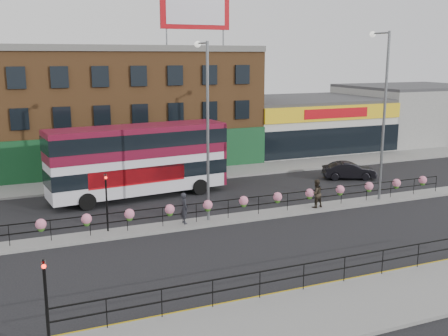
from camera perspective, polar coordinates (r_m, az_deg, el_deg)
name	(u,v)px	position (r m, az deg, el deg)	size (l,w,h in m)	color
ground	(243,218)	(31.54, 2.13, -5.50)	(120.00, 120.00, 0.00)	black
south_pavement	(372,302)	(22.00, 15.86, -13.83)	(60.00, 4.00, 0.15)	gray
north_pavement	(181,176)	(42.32, -4.75, -0.87)	(60.00, 4.00, 0.15)	gray
median	(243,217)	(31.52, 2.13, -5.37)	(60.00, 1.60, 0.15)	gray
yellow_line_inner	(338,281)	(23.68, 12.32, -11.90)	(60.00, 0.10, 0.01)	gold
yellow_line_outer	(341,282)	(23.54, 12.57, -12.06)	(60.00, 0.10, 0.01)	gold
brick_building	(109,106)	(48.19, -12.40, 6.56)	(25.00, 12.21, 10.30)	brown
supermarket	(302,123)	(55.64, 8.46, 4.84)	(15.00, 12.25, 5.30)	silver
warehouse_east	(412,113)	(64.54, 19.76, 5.70)	(14.50, 12.00, 6.30)	#979793
billboard	(195,11)	(45.04, -3.14, 16.72)	(6.00, 0.29, 4.40)	#B60810
median_railing	(244,202)	(31.24, 2.15, -3.67)	(30.04, 0.56, 1.23)	black
south_railing	(304,271)	(21.96, 8.68, -10.99)	(20.04, 0.05, 1.12)	black
double_decker_bus	(139,154)	(35.99, -9.24, 1.54)	(12.44, 4.15, 4.94)	silver
car	(349,171)	(42.50, 13.45, -0.28)	(4.33, 2.87, 1.35)	black
pedestrian_a	(184,208)	(29.95, -4.35, -4.37)	(0.45, 0.67, 1.81)	#222329
pedestrian_b	(316,193)	(33.51, 9.99, -2.74)	(0.93, 0.75, 1.81)	#2F271D
lamp_column_west	(206,116)	(29.79, -1.97, 5.68)	(0.37, 1.79, 10.22)	slate
lamp_column_east	(382,101)	(35.74, 16.84, 6.95)	(0.39, 1.92, 10.97)	slate
traffic_light_south	(45,286)	(17.70, -18.89, -12.07)	(0.15, 0.28, 3.65)	black
traffic_light_median	(106,190)	(28.90, -12.71, -2.34)	(0.15, 0.28, 3.65)	black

